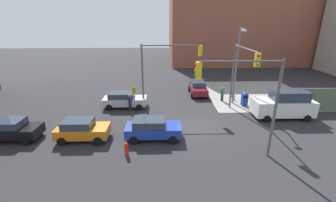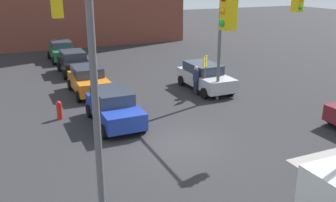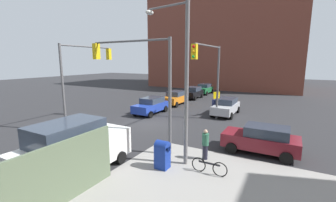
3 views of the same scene
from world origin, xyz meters
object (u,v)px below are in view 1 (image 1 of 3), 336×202
at_px(coupe_blue, 152,128).
at_px(sedan_maroon, 198,88).
at_px(traffic_signal_se_corner, 246,90).
at_px(sedan_black, 13,129).
at_px(mailbox_blue, 245,99).
at_px(pedestrian_crossing, 130,102).
at_px(coupe_silver, 124,100).
at_px(traffic_signal_nw_corner, 166,63).
at_px(bicycle_leaning_on_fence, 232,96).
at_px(smokestack, 309,28).
at_px(sedan_orange, 82,129).
at_px(pedestrian_waiting, 222,94).
at_px(van_white_delivery, 284,104).
at_px(traffic_signal_ne_corner, 241,68).
at_px(street_lamp_corner, 237,61).
at_px(fire_hydrant, 126,149).

distance_m(coupe_blue, sedan_maroon, 12.10).
height_order(traffic_signal_se_corner, sedan_black, traffic_signal_se_corner).
xyz_separation_m(mailbox_blue, pedestrian_crossing, (-12.00, -1.20, 0.15)).
bearing_deg(sedan_maroon, pedestrian_crossing, -145.50).
distance_m(coupe_silver, coupe_blue, 7.44).
height_order(traffic_signal_se_corner, sedan_maroon, traffic_signal_se_corner).
distance_m(traffic_signal_nw_corner, bicycle_leaning_on_fence, 9.31).
distance_m(smokestack, sedan_orange, 48.70).
distance_m(coupe_silver, pedestrian_crossing, 1.26).
bearing_deg(coupe_silver, pedestrian_waiting, 8.91).
distance_m(van_white_delivery, pedestrian_crossing, 14.66).
distance_m(traffic_signal_nw_corner, sedan_maroon, 7.17).
xyz_separation_m(pedestrian_waiting, bicycle_leaning_on_fence, (1.40, 0.70, -0.52)).
bearing_deg(mailbox_blue, coupe_blue, -144.14).
bearing_deg(traffic_signal_se_corner, sedan_orange, 166.99).
bearing_deg(sedan_black, traffic_signal_ne_corner, 12.53).
xyz_separation_m(traffic_signal_ne_corner, coupe_blue, (-7.85, -4.20, -3.80)).
bearing_deg(traffic_signal_ne_corner, street_lamp_corner, 78.52).
distance_m(smokestack, pedestrian_waiting, 33.74).
xyz_separation_m(smokestack, coupe_blue, (-30.89, -31.90, -6.44)).
bearing_deg(mailbox_blue, bicycle_leaning_on_fence, 105.28).
distance_m(traffic_signal_nw_corner, van_white_delivery, 11.74).
height_order(traffic_signal_se_corner, bicycle_leaning_on_fence, traffic_signal_se_corner).
xyz_separation_m(van_white_delivery, pedestrian_waiting, (-4.52, 4.70, -0.41)).
relative_size(traffic_signal_ne_corner, mailbox_blue, 4.55).
xyz_separation_m(sedan_black, pedestrian_crossing, (8.10, 5.59, 0.07)).
relative_size(smokestack, coupe_blue, 3.46).
relative_size(sedan_maroon, bicycle_leaning_on_fence, 2.36).
relative_size(smokestack, fire_hydrant, 15.50).
bearing_deg(traffic_signal_nw_corner, coupe_silver, 175.83).
distance_m(traffic_signal_se_corner, traffic_signal_ne_corner, 7.09).
height_order(smokestack, coupe_blue, smokestack).
relative_size(sedan_black, sedan_orange, 0.99).
height_order(sedan_black, pedestrian_crossing, pedestrian_crossing).
height_order(fire_hydrant, sedan_black, sedan_black).
distance_m(mailbox_blue, sedan_black, 21.21).
bearing_deg(traffic_signal_ne_corner, bicycle_leaning_on_fence, 77.34).
distance_m(smokestack, sedan_black, 52.62).
distance_m(street_lamp_corner, van_white_delivery, 6.14).
xyz_separation_m(fire_hydrant, van_white_delivery, (13.72, 6.00, 0.79)).
relative_size(sedan_black, sedan_maroon, 0.92).
bearing_deg(coupe_blue, bicycle_leaning_on_fence, 45.48).
xyz_separation_m(traffic_signal_nw_corner, street_lamp_corner, (7.33, 0.94, 0.04)).
relative_size(mailbox_blue, sedan_black, 0.38).
height_order(smokestack, sedan_orange, smokestack).
bearing_deg(coupe_blue, sedan_orange, -179.78).
distance_m(traffic_signal_nw_corner, pedestrian_waiting, 7.70).
distance_m(traffic_signal_se_corner, coupe_blue, 7.42).
height_order(street_lamp_corner, van_white_delivery, street_lamp_corner).
bearing_deg(bicycle_leaning_on_fence, mailbox_blue, -74.72).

